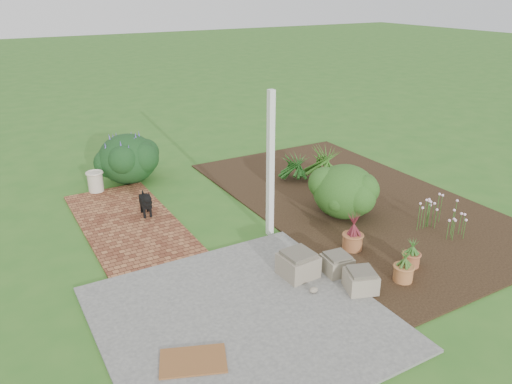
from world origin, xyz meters
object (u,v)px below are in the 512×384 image
cream_ceramic_urn (95,182)px  evergreen_shrub (345,190)px  black_dog (146,202)px  stone_trough_near (361,281)px

cream_ceramic_urn → evergreen_shrub: evergreen_shrub is taller
black_dog → cream_ceramic_urn: bearing=113.8°
evergreen_shrub → black_dog: bearing=151.2°
cream_ceramic_urn → black_dog: bearing=-72.8°
evergreen_shrub → cream_ceramic_urn: bearing=137.2°
black_dog → stone_trough_near: bearing=-58.1°
cream_ceramic_urn → stone_trough_near: bearing=-67.1°
stone_trough_near → black_dog: (-1.81, 3.84, 0.15)m
stone_trough_near → evergreen_shrub: size_ratio=0.35×
cream_ceramic_urn → evergreen_shrub: (3.72, -3.44, 0.28)m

